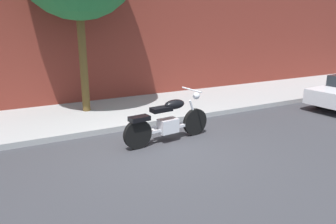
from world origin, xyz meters
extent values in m
plane|color=#38383D|center=(0.00, 0.00, 0.00)|extent=(60.00, 60.00, 0.00)
cube|color=#A0A0A0|center=(0.00, 2.99, 0.07)|extent=(25.87, 3.03, 0.14)
cylinder|color=black|center=(1.14, 0.41, 0.32)|extent=(0.66, 0.18, 0.65)
cylinder|color=black|center=(-0.43, 0.24, 0.32)|extent=(0.66, 0.18, 0.65)
cube|color=silver|center=(0.36, 0.32, 0.37)|extent=(0.47, 0.33, 0.32)
cube|color=silver|center=(0.36, 0.32, 0.30)|extent=(1.42, 0.24, 0.06)
ellipsoid|color=black|center=(0.54, 0.34, 0.85)|extent=(0.55, 0.32, 0.22)
cube|color=black|center=(0.18, 0.30, 0.79)|extent=(0.50, 0.29, 0.10)
cube|color=black|center=(-0.38, 0.24, 0.67)|extent=(0.46, 0.29, 0.10)
cylinder|color=silver|center=(1.08, 0.41, 0.60)|extent=(0.28, 0.08, 0.58)
cylinder|color=silver|center=(1.02, 0.40, 1.13)|extent=(0.11, 0.70, 0.04)
sphere|color=silver|center=(1.16, 0.41, 0.97)|extent=(0.17, 0.17, 0.17)
cylinder|color=silver|center=(0.09, 0.46, 0.27)|extent=(0.81, 0.18, 0.09)
cylinder|color=black|center=(6.11, 0.69, 0.32)|extent=(0.66, 0.28, 0.64)
cylinder|color=brown|center=(-0.76, 3.34, 1.72)|extent=(0.22, 0.22, 3.44)
camera|label=1|loc=(-2.85, -5.75, 2.63)|focal=33.98mm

